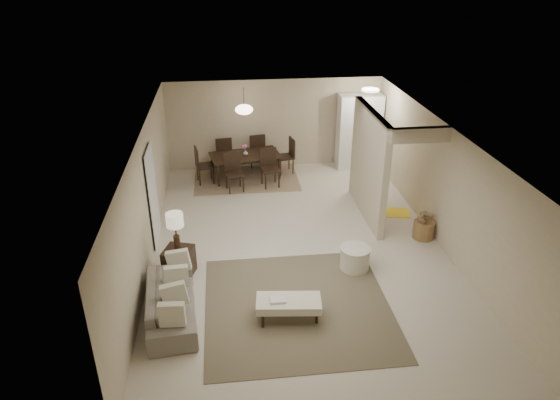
{
  "coord_description": "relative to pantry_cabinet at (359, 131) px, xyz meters",
  "views": [
    {
      "loc": [
        -1.42,
        -8.94,
        5.53
      ],
      "look_at": [
        -0.36,
        0.07,
        1.05
      ],
      "focal_mm": 32.0,
      "sensor_mm": 36.0,
      "label": 1
    }
  ],
  "objects": [
    {
      "name": "yellow_mat",
      "position": [
        0.1,
        -2.95,
        -1.04
      ],
      "size": [
        0.93,
        0.68,
        0.01
      ],
      "primitive_type": "cube",
      "rotation": [
        0.0,
        0.0,
        -0.21
      ],
      "color": "yellow",
      "rests_on": "floor"
    },
    {
      "name": "round_pouf",
      "position": [
        -1.37,
        -5.14,
        -0.82
      ],
      "size": [
        0.59,
        0.59,
        0.46
      ],
      "primitive_type": "cylinder",
      "color": "beige",
      "rests_on": "floor"
    },
    {
      "name": "back_wall",
      "position": [
        -2.35,
        0.35,
        0.2
      ],
      "size": [
        6.0,
        0.0,
        6.0
      ],
      "primitive_type": "plane",
      "rotation": [
        1.57,
        0.0,
        0.0
      ],
      "color": "#C0B091",
      "rests_on": "floor"
    },
    {
      "name": "wicker_basket",
      "position": [
        0.4,
        -4.15,
        -0.86
      ],
      "size": [
        0.59,
        0.59,
        0.38
      ],
      "primitive_type": "cylinder",
      "rotation": [
        0.0,
        0.0,
        -0.39
      ],
      "color": "olive",
      "rests_on": "floor"
    },
    {
      "name": "sofa",
      "position": [
        -4.8,
        -6.18,
        -0.76
      ],
      "size": [
        2.04,
        0.95,
        0.58
      ],
      "primitive_type": "imported",
      "rotation": [
        0.0,
        0.0,
        1.66
      ],
      "color": "gray",
      "rests_on": "floor"
    },
    {
      "name": "doorway",
      "position": [
        -5.32,
        -3.55,
        -0.03
      ],
      "size": [
        0.04,
        0.9,
        2.04
      ],
      "primitive_type": "cube",
      "color": "black",
      "rests_on": "floor"
    },
    {
      "name": "pantry_cabinet",
      "position": [
        0.0,
        0.0,
        0.0
      ],
      "size": [
        1.2,
        0.55,
        2.1
      ],
      "primitive_type": "cube",
      "color": "white",
      "rests_on": "floor"
    },
    {
      "name": "table_lamp",
      "position": [
        -4.75,
        -4.95,
        0.07
      ],
      "size": [
        0.32,
        0.32,
        0.76
      ],
      "color": "#412C1C",
      "rests_on": "side_table"
    },
    {
      "name": "living_rug",
      "position": [
        -2.65,
        -6.18,
        -1.04
      ],
      "size": [
        3.2,
        3.2,
        0.01
      ],
      "primitive_type": "cube",
      "color": "brown",
      "rests_on": "floor"
    },
    {
      "name": "pendant_light",
      "position": [
        -3.23,
        -0.46,
        0.87
      ],
      "size": [
        0.46,
        0.46,
        0.71
      ],
      "color": "#412C1C",
      "rests_on": "ceiling"
    },
    {
      "name": "dining_rug",
      "position": [
        -3.23,
        -0.46,
        -1.04
      ],
      "size": [
        2.8,
        2.1,
        0.01
      ],
      "primitive_type": "cube",
      "color": "#836D51",
      "rests_on": "floor"
    },
    {
      "name": "side_table",
      "position": [
        -4.75,
        -4.95,
        -0.77
      ],
      "size": [
        0.64,
        0.64,
        0.56
      ],
      "primitive_type": "cube",
      "rotation": [
        0.0,
        0.0,
        -0.31
      ],
      "color": "black",
      "rests_on": "floor"
    },
    {
      "name": "ottoman_bench",
      "position": [
        -2.85,
        -6.48,
        -0.74
      ],
      "size": [
        1.12,
        0.61,
        0.39
      ],
      "rotation": [
        0.0,
        0.0,
        -0.11
      ],
      "color": "beige",
      "rests_on": "living_rug"
    },
    {
      "name": "left_wall",
      "position": [
        -5.35,
        -4.15,
        0.2
      ],
      "size": [
        0.0,
        9.0,
        9.0
      ],
      "primitive_type": "plane",
      "rotation": [
        1.57,
        0.0,
        1.57
      ],
      "color": "#C0B091",
      "rests_on": "floor"
    },
    {
      "name": "ceiling",
      "position": [
        -2.35,
        -4.15,
        1.45
      ],
      "size": [
        9.0,
        9.0,
        0.0
      ],
      "primitive_type": "plane",
      "rotation": [
        3.14,
        0.0,
        0.0
      ],
      "color": "white",
      "rests_on": "back_wall"
    },
    {
      "name": "right_wall",
      "position": [
        0.65,
        -4.15,
        0.2
      ],
      "size": [
        0.0,
        9.0,
        9.0
      ],
      "primitive_type": "plane",
      "rotation": [
        1.57,
        0.0,
        -1.57
      ],
      "color": "#C0B091",
      "rests_on": "floor"
    },
    {
      "name": "floor",
      "position": [
        -2.35,
        -4.15,
        -1.05
      ],
      "size": [
        9.0,
        9.0,
        0.0
      ],
      "primitive_type": "plane",
      "color": "beige",
      "rests_on": "ground"
    },
    {
      "name": "vase",
      "position": [
        -3.23,
        -0.46,
        -0.32
      ],
      "size": [
        0.16,
        0.16,
        0.14
      ],
      "primitive_type": "imported",
      "rotation": [
        0.0,
        0.0,
        -0.16
      ],
      "color": "silver",
      "rests_on": "dining_table"
    },
    {
      "name": "dining_chairs",
      "position": [
        -3.23,
        -0.46,
        -0.55
      ],
      "size": [
        2.72,
        2.16,
        1.0
      ],
      "color": "black",
      "rests_on": "dining_rug"
    },
    {
      "name": "flush_light",
      "position": [
        -0.05,
        -0.95,
        1.41
      ],
      "size": [
        0.44,
        0.44,
        0.05
      ],
      "primitive_type": "cylinder",
      "color": "white",
      "rests_on": "ceiling"
    },
    {
      "name": "dining_table",
      "position": [
        -3.23,
        -0.46,
        -0.72
      ],
      "size": [
        2.02,
        1.36,
        0.65
      ],
      "primitive_type": "imported",
      "rotation": [
        0.0,
        0.0,
        0.18
      ],
      "color": "black",
      "rests_on": "dining_rug"
    },
    {
      "name": "partition",
      "position": [
        -0.55,
        -2.9,
        0.2
      ],
      "size": [
        0.15,
        2.5,
        2.5
      ],
      "primitive_type": "cube",
      "color": "#C0B091",
      "rests_on": "floor"
    }
  ]
}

